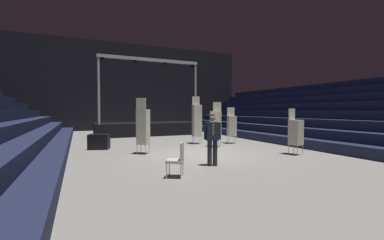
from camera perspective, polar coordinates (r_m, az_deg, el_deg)
ground_plane at (r=10.55m, az=2.30°, el=-7.95°), size 22.00×30.00×0.10m
arena_end_wall at (r=24.84m, az=-13.38°, el=7.19°), size 22.00×0.30×8.00m
bleacher_bank_right at (r=16.29m, az=26.70°, el=1.92°), size 6.00×24.00×3.60m
stage_riser at (r=18.97m, az=-9.94°, el=-1.60°), size 7.30×2.64×5.38m
man_with_tie at (r=8.30m, az=4.59°, el=-3.72°), size 0.57×0.33×1.69m
chair_stack_front_left at (r=14.05m, az=8.85°, el=-1.20°), size 0.55×0.55×1.96m
chair_stack_front_right at (r=13.71m, az=1.09°, el=-0.03°), size 0.50×0.50×2.56m
chair_stack_mid_left at (r=12.69m, az=5.41°, el=-0.98°), size 0.62×0.62×2.22m
chair_stack_mid_right at (r=11.16m, az=22.13°, el=-2.42°), size 0.53×0.53×1.88m
chair_stack_mid_centre at (r=15.69m, az=5.08°, el=-0.37°), size 0.61×0.61×2.22m
chair_stack_rear_left at (r=10.71m, az=-10.86°, el=-1.36°), size 0.62×0.62×2.31m
equipment_road_case at (r=12.63m, az=-20.05°, el=-4.58°), size 1.04×0.85×0.70m
loose_chair_near_man at (r=6.94m, az=-3.25°, el=-8.39°), size 0.60×0.60×0.95m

